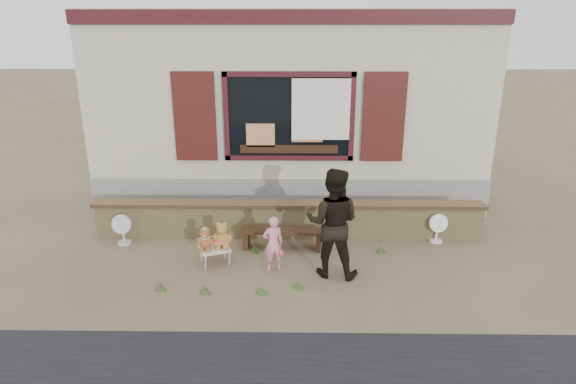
{
  "coord_description": "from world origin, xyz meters",
  "views": [
    {
      "loc": [
        0.12,
        -7.17,
        3.64
      ],
      "look_at": [
        0.0,
        0.6,
        1.0
      ],
      "focal_mm": 30.0,
      "sensor_mm": 36.0,
      "label": 1
    }
  ],
  "objects_px": {
    "bench": "(282,234)",
    "folding_chair": "(215,249)",
    "adult": "(333,223)",
    "child": "(273,243)",
    "teddy_bear_right": "(222,234)",
    "teddy_bear_left": "(205,238)"
  },
  "relations": [
    {
      "from": "teddy_bear_right",
      "to": "child",
      "type": "height_order",
      "value": "child"
    },
    {
      "from": "teddy_bear_right",
      "to": "adult",
      "type": "bearing_deg",
      "value": -34.95
    },
    {
      "from": "teddy_bear_right",
      "to": "adult",
      "type": "relative_size",
      "value": 0.25
    },
    {
      "from": "teddy_bear_left",
      "to": "adult",
      "type": "xyz_separation_m",
      "value": [
        2.01,
        -0.27,
        0.39
      ]
    },
    {
      "from": "child",
      "to": "adult",
      "type": "height_order",
      "value": "adult"
    },
    {
      "from": "bench",
      "to": "teddy_bear_left",
      "type": "distance_m",
      "value": 1.38
    },
    {
      "from": "bench",
      "to": "child",
      "type": "xyz_separation_m",
      "value": [
        -0.13,
        -0.77,
        0.18
      ]
    },
    {
      "from": "teddy_bear_left",
      "to": "teddy_bear_right",
      "type": "bearing_deg",
      "value": 0.0
    },
    {
      "from": "folding_chair",
      "to": "teddy_bear_right",
      "type": "distance_m",
      "value": 0.28
    },
    {
      "from": "teddy_bear_left",
      "to": "teddy_bear_right",
      "type": "xyz_separation_m",
      "value": [
        0.26,
        0.11,
        0.03
      ]
    },
    {
      "from": "teddy_bear_right",
      "to": "folding_chair",
      "type": "bearing_deg",
      "value": 180.0
    },
    {
      "from": "bench",
      "to": "folding_chair",
      "type": "height_order",
      "value": "bench"
    },
    {
      "from": "bench",
      "to": "teddy_bear_right",
      "type": "xyz_separation_m",
      "value": [
        -0.96,
        -0.52,
        0.23
      ]
    },
    {
      "from": "teddy_bear_right",
      "to": "adult",
      "type": "xyz_separation_m",
      "value": [
        1.75,
        -0.37,
        0.36
      ]
    },
    {
      "from": "teddy_bear_right",
      "to": "teddy_bear_left",
      "type": "bearing_deg",
      "value": -180.0
    },
    {
      "from": "bench",
      "to": "adult",
      "type": "height_order",
      "value": "adult"
    },
    {
      "from": "adult",
      "to": "folding_chair",
      "type": "bearing_deg",
      "value": 3.14
    },
    {
      "from": "bench",
      "to": "teddy_bear_left",
      "type": "bearing_deg",
      "value": -150.19
    },
    {
      "from": "bench",
      "to": "folding_chair",
      "type": "xyz_separation_m",
      "value": [
        -1.09,
        -0.58,
        -0.01
      ]
    },
    {
      "from": "teddy_bear_left",
      "to": "bench",
      "type": "bearing_deg",
      "value": 4.49
    },
    {
      "from": "bench",
      "to": "folding_chair",
      "type": "bearing_deg",
      "value": -149.68
    },
    {
      "from": "bench",
      "to": "child",
      "type": "bearing_deg",
      "value": -96.89
    }
  ]
}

